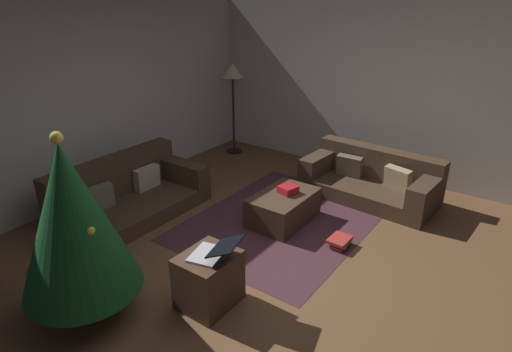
{
  "coord_description": "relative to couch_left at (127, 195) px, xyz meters",
  "views": [
    {
      "loc": [
        -3.11,
        -1.95,
        2.62
      ],
      "look_at": [
        0.46,
        0.61,
        0.75
      ],
      "focal_mm": 29.79,
      "sensor_mm": 36.0,
      "label": 1
    }
  ],
  "objects": [
    {
      "name": "rear_partition",
      "position": [
        0.09,
        0.88,
        1.03
      ],
      "size": [
        6.4,
        0.12,
        2.6
      ],
      "primitive_type": "cube",
      "color": "beige",
      "rests_on": "ground_plane"
    },
    {
      "name": "couch_right",
      "position": [
        2.33,
        -2.36,
        -0.01
      ],
      "size": [
        0.97,
        1.85,
        0.65
      ],
      "rotation": [
        0.0,
        0.0,
        1.5
      ],
      "color": "#473323",
      "rests_on": "ground_plane"
    },
    {
      "name": "corner_lamp",
      "position": [
        2.67,
        0.36,
        1.08
      ],
      "size": [
        0.36,
        0.36,
        1.58
      ],
      "color": "black",
      "rests_on": "ground_plane"
    },
    {
      "name": "area_rug",
      "position": [
        1.0,
        -1.74,
        -0.26
      ],
      "size": [
        2.6,
        2.0,
        0.01
      ],
      "primitive_type": "cube",
      "color": "#482830",
      "rests_on": "ground_plane"
    },
    {
      "name": "christmas_tree",
      "position": [
        -1.43,
        -1.22,
        0.66
      ],
      "size": [
        1.01,
        1.01,
        1.69
      ],
      "color": "brown",
      "rests_on": "ground_plane"
    },
    {
      "name": "side_table",
      "position": [
        -0.71,
        -2.02,
        -0.01
      ],
      "size": [
        0.52,
        0.44,
        0.52
      ],
      "primitive_type": "cube",
      "color": "#4C3323",
      "rests_on": "ground_plane"
    },
    {
      "name": "corner_partition",
      "position": [
        3.23,
        -2.26,
        1.03
      ],
      "size": [
        0.12,
        6.4,
        2.6
      ],
      "primitive_type": "cube",
      "color": "beige",
      "rests_on": "ground_plane"
    },
    {
      "name": "book_stack",
      "position": [
        0.86,
        -2.59,
        -0.2
      ],
      "size": [
        0.28,
        0.22,
        0.11
      ],
      "color": "#B7332D",
      "rests_on": "ground_plane"
    },
    {
      "name": "tv_remote",
      "position": [
        1.12,
        -1.69,
        0.12
      ],
      "size": [
        0.13,
        0.16,
        0.02
      ],
      "primitive_type": "cube",
      "rotation": [
        0.0,
        0.0,
        0.58
      ],
      "color": "black",
      "rests_on": "ottoman"
    },
    {
      "name": "ottoman",
      "position": [
        1.0,
        -1.74,
        -0.08
      ],
      "size": [
        0.89,
        0.58,
        0.37
      ],
      "primitive_type": "cube",
      "color": "#473323",
      "rests_on": "ground_plane"
    },
    {
      "name": "couch_left",
      "position": [
        0.0,
        0.0,
        0.0
      ],
      "size": [
        1.9,
        0.96,
        0.72
      ],
      "rotation": [
        0.0,
        0.0,
        3.15
      ],
      "color": "#473323",
      "rests_on": "ground_plane"
    },
    {
      "name": "ground_plane",
      "position": [
        0.09,
        -2.26,
        -0.27
      ],
      "size": [
        6.4,
        6.4,
        0.0
      ],
      "primitive_type": "plane",
      "color": "brown"
    },
    {
      "name": "gift_box",
      "position": [
        1.07,
        -1.76,
        0.15
      ],
      "size": [
        0.25,
        0.23,
        0.09
      ],
      "primitive_type": "cube",
      "rotation": [
        0.0,
        0.0,
        -0.24
      ],
      "color": "red",
      "rests_on": "ottoman"
    },
    {
      "name": "laptop",
      "position": [
        -0.69,
        -2.09,
        0.31
      ],
      "size": [
        0.42,
        0.5,
        0.19
      ],
      "color": "silver",
      "rests_on": "side_table"
    }
  ]
}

